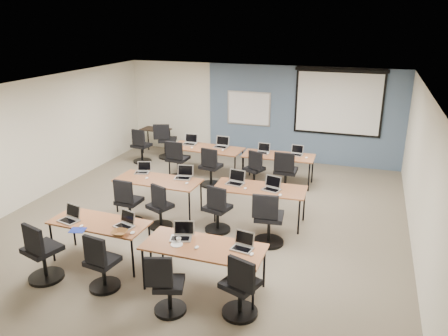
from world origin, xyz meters
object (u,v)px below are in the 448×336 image
(laptop_6, at_px, (236,180))
(task_chair_8, at_px, (177,163))
(task_chair_7, at_px, (268,223))
(utility_table, at_px, (156,132))
(laptop_7, at_px, (272,186))
(laptop_2, at_px, (182,234))
(training_table_front_right, at_px, (204,249))
(laptop_5, at_px, (184,175))
(laptop_11, at_px, (297,152))
(task_chair_3, at_px, (240,291))
(laptop_10, at_px, (263,151))
(task_chair_6, at_px, (217,213))
(task_chair_11, at_px, (285,176))
(task_chair_2, at_px, (167,289))
(whiteboard, at_px, (249,109))
(training_table_back_left, at_px, (206,149))
(training_table_back_right, at_px, (278,157))
(projector_screen, at_px, (339,99))
(task_chair_1, at_px, (101,267))
(laptop_9, at_px, (222,144))
(training_table_front_left, at_px, (99,224))
(spare_chair_b, at_px, (141,149))
(training_table_mid_left, at_px, (158,182))
(task_chair_0, at_px, (42,257))
(training_table_mid_right, at_px, (260,190))
(spare_chair_a, at_px, (166,144))
(task_chair_10, at_px, (254,172))
(laptop_1, at_px, (125,223))
(laptop_8, at_px, (190,142))
(laptop_4, at_px, (143,170))
(task_chair_5, at_px, (160,210))
(laptop_0, at_px, (70,217))
(laptop_3, at_px, (243,244))

(laptop_6, height_order, task_chair_8, task_chair_8)
(task_chair_7, xyz_separation_m, utility_table, (-4.56, 4.50, 0.22))
(laptop_7, bearing_deg, laptop_2, -94.19)
(training_table_front_right, height_order, task_chair_7, task_chair_7)
(laptop_2, bearing_deg, laptop_5, 96.28)
(laptop_5, height_order, laptop_11, laptop_5)
(task_chair_3, height_order, laptop_10, task_chair_3)
(task_chair_6, xyz_separation_m, task_chair_7, (1.04, -0.18, 0.03))
(task_chair_11, bearing_deg, task_chair_2, -98.88)
(whiteboard, height_order, training_table_back_left, whiteboard)
(training_table_back_right, relative_size, laptop_11, 5.74)
(training_table_back_right, distance_m, laptop_2, 4.69)
(projector_screen, height_order, task_chair_6, projector_screen)
(task_chair_7, bearing_deg, training_table_front_right, -116.92)
(training_table_front_right, relative_size, task_chair_1, 1.90)
(task_chair_8, height_order, laptop_9, task_chair_8)
(training_table_front_left, height_order, spare_chair_b, spare_chair_b)
(training_table_mid_left, relative_size, task_chair_1, 1.86)
(laptop_9, xyz_separation_m, laptop_11, (1.98, -0.06, -0.01))
(whiteboard, distance_m, spare_chair_b, 3.29)
(laptop_2, height_order, laptop_6, laptop_6)
(task_chair_0, height_order, task_chair_11, task_chair_11)
(laptop_6, xyz_separation_m, utility_table, (-3.64, 3.53, -0.15))
(task_chair_1, distance_m, task_chair_6, 2.57)
(training_table_mid_right, bearing_deg, task_chair_6, -134.79)
(task_chair_1, bearing_deg, spare_chair_a, 115.59)
(task_chair_10, bearing_deg, task_chair_0, -91.79)
(laptop_1, bearing_deg, training_table_front_right, 8.03)
(laptop_6, distance_m, laptop_8, 3.13)
(task_chair_11, bearing_deg, task_chair_8, 177.83)
(task_chair_8, height_order, task_chair_10, task_chair_8)
(training_table_back_left, relative_size, task_chair_7, 1.85)
(training_table_mid_left, bearing_deg, task_chair_6, -16.23)
(training_table_front_right, relative_size, training_table_mid_left, 1.02)
(laptop_4, distance_m, task_chair_11, 3.28)
(training_table_front_right, relative_size, laptop_7, 5.49)
(task_chair_5, height_order, spare_chair_a, spare_chair_a)
(training_table_front_right, height_order, laptop_5, laptop_5)
(laptop_7, relative_size, task_chair_10, 0.35)
(laptop_0, relative_size, laptop_4, 1.09)
(utility_table, xyz_separation_m, spare_chair_b, (0.04, -1.02, -0.24))
(task_chair_2, distance_m, laptop_3, 1.27)
(training_table_front_right, relative_size, task_chair_0, 1.79)
(training_table_front_right, relative_size, training_table_mid_right, 1.01)
(laptop_1, height_order, task_chair_11, task_chair_11)
(training_table_front_left, distance_m, task_chair_10, 4.43)
(training_table_back_left, bearing_deg, training_table_front_right, -65.59)
(training_table_front_left, relative_size, training_table_mid_left, 0.92)
(laptop_0, height_order, laptop_11, laptop_0)
(whiteboard, xyz_separation_m, training_table_back_left, (-0.63, -1.84, -0.76))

